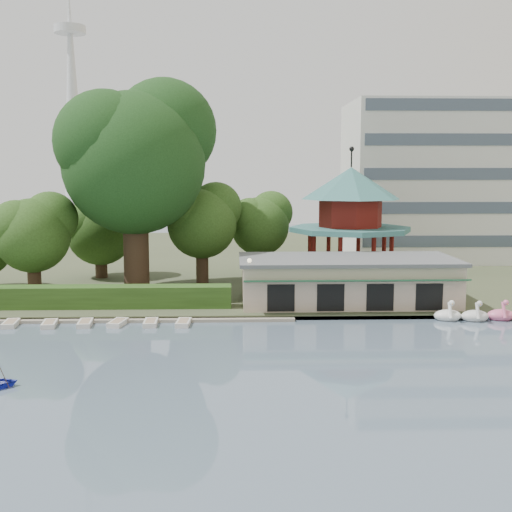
{
  "coord_description": "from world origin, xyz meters",
  "views": [
    {
      "loc": [
        0.38,
        -32.36,
        11.6
      ],
      "look_at": [
        2.0,
        18.0,
        5.0
      ],
      "focal_mm": 45.0,
      "sensor_mm": 36.0,
      "label": 1
    }
  ],
  "objects_px": {
    "boathouse": "(347,280)",
    "big_tree": "(136,152)",
    "pavilion": "(350,213)",
    "dock": "(78,320)"
  },
  "relations": [
    {
      "from": "pavilion",
      "to": "big_tree",
      "type": "height_order",
      "value": "big_tree"
    },
    {
      "from": "boathouse",
      "to": "big_tree",
      "type": "xyz_separation_m",
      "value": [
        -18.82,
        6.24,
        11.07
      ]
    },
    {
      "from": "pavilion",
      "to": "boathouse",
      "type": "bearing_deg",
      "value": -101.28
    },
    {
      "from": "boathouse",
      "to": "pavilion",
      "type": "bearing_deg",
      "value": 78.72
    },
    {
      "from": "boathouse",
      "to": "dock",
      "type": "bearing_deg",
      "value": -167.76
    },
    {
      "from": "big_tree",
      "to": "pavilion",
      "type": "bearing_deg",
      "value": 10.31
    },
    {
      "from": "dock",
      "to": "pavilion",
      "type": "bearing_deg",
      "value": 31.66
    },
    {
      "from": "dock",
      "to": "boathouse",
      "type": "distance_m",
      "value": 22.62
    },
    {
      "from": "boathouse",
      "to": "pavilion",
      "type": "height_order",
      "value": "pavilion"
    },
    {
      "from": "boathouse",
      "to": "big_tree",
      "type": "relative_size",
      "value": 0.93
    }
  ]
}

